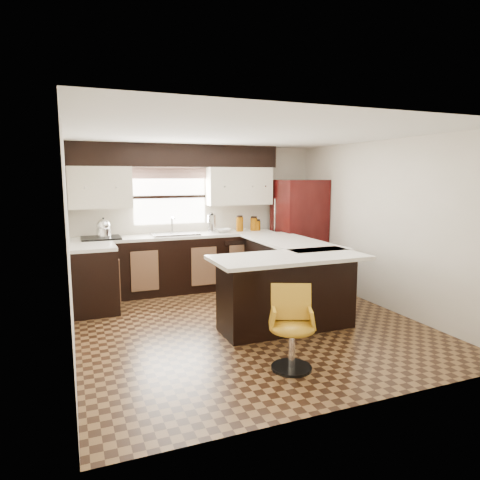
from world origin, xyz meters
name	(u,v)px	position (x,y,z in m)	size (l,w,h in m)	color
floor	(248,323)	(0.00, 0.00, 0.00)	(4.40, 4.40, 0.00)	#49301A
ceiling	(248,134)	(0.00, 0.00, 2.40)	(4.40, 4.40, 0.00)	silver
wall_back	(199,216)	(0.00, 2.20, 1.20)	(4.40, 4.40, 0.00)	beige
wall_front	(357,265)	(0.00, -2.20, 1.20)	(4.40, 4.40, 0.00)	beige
wall_left	(69,241)	(-2.10, 0.00, 1.20)	(4.40, 4.40, 0.00)	beige
wall_right	(382,225)	(2.10, 0.00, 1.20)	(4.40, 4.40, 0.00)	beige
base_cab_back	(178,264)	(-0.45, 1.90, 0.45)	(3.30, 0.60, 0.90)	black
base_cab_left	(95,280)	(-1.80, 1.25, 0.45)	(0.60, 0.70, 0.90)	black
counter_back	(178,236)	(-0.45, 1.90, 0.92)	(3.30, 0.60, 0.04)	silver
counter_left	(93,247)	(-1.80, 1.25, 0.92)	(0.60, 0.70, 0.04)	silver
soffit	(177,156)	(-0.40, 2.03, 2.22)	(3.40, 0.35, 0.36)	black
upper_cab_left	(100,187)	(-1.62, 2.03, 1.72)	(0.94, 0.35, 0.64)	beige
upper_cab_right	(239,186)	(0.68, 2.03, 1.72)	(1.14, 0.35, 0.64)	beige
window_pane	(170,197)	(-0.50, 2.18, 1.55)	(1.20, 0.02, 0.90)	white
valance	(170,173)	(-0.50, 2.14, 1.94)	(1.30, 0.06, 0.18)	#D19B93
sink	(175,234)	(-0.50, 1.88, 0.96)	(0.75, 0.45, 0.03)	#B2B2B7
dishwasher	(241,264)	(0.55, 1.61, 0.43)	(0.58, 0.03, 0.78)	black
cooktop	(101,238)	(-1.65, 1.88, 0.96)	(0.58, 0.50, 0.03)	black
peninsula_long	(287,274)	(0.90, 0.62, 0.45)	(0.60, 1.95, 0.90)	black
peninsula_return	(287,294)	(0.38, -0.35, 0.45)	(1.65, 0.60, 0.90)	black
counter_pen_long	(291,242)	(0.95, 0.62, 0.92)	(0.84, 1.95, 0.04)	silver
counter_pen_return	(289,258)	(0.35, -0.44, 0.92)	(1.89, 0.84, 0.04)	silver
refrigerator	(299,232)	(1.69, 1.68, 0.91)	(0.78, 0.75, 1.83)	#320808
bar_chair	(292,329)	(-0.11, -1.39, 0.41)	(0.44, 0.44, 0.83)	#BA861A
kettle	(104,227)	(-1.60, 1.88, 1.12)	(0.22, 0.22, 0.30)	silver
percolator	(212,224)	(0.13, 1.90, 1.10)	(0.14, 0.14, 0.30)	silver
mixing_bowl	(223,230)	(0.34, 1.90, 0.98)	(0.25, 0.25, 0.06)	white
canister_large	(240,224)	(0.65, 1.92, 1.07)	(0.12, 0.12, 0.24)	#7E4403
canister_med	(254,224)	(0.92, 1.92, 1.06)	(0.12, 0.12, 0.22)	#7E4403
canister_small	(257,226)	(0.98, 1.92, 1.03)	(0.12, 0.12, 0.17)	#7E4403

